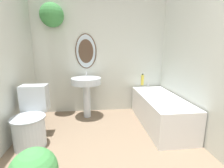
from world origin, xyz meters
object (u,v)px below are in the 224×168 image
object	(u,v)px
toilet	(31,121)
bathtub	(160,110)
pedestal_sink	(86,86)
shampoo_bottle	(142,80)

from	to	relation	value
toilet	bathtub	distance (m)	2.03
toilet	pedestal_sink	xyz separation A→B (m)	(0.73, 0.82, 0.28)
toilet	shampoo_bottle	size ratio (longest dim) A/B	3.38
toilet	pedestal_sink	size ratio (longest dim) A/B	0.90
toilet	bathtub	xyz separation A→B (m)	(2.00, 0.35, -0.06)
pedestal_sink	shampoo_bottle	size ratio (longest dim) A/B	3.74
bathtub	shampoo_bottle	xyz separation A→B (m)	(-0.16, 0.56, 0.43)
pedestal_sink	shampoo_bottle	xyz separation A→B (m)	(1.11, 0.09, 0.08)
toilet	shampoo_bottle	distance (m)	2.09
shampoo_bottle	bathtub	bearing A→B (deg)	-74.48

